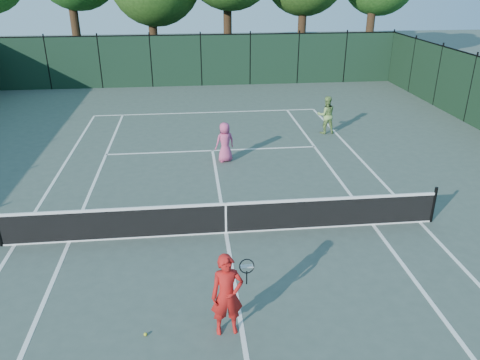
{
  "coord_description": "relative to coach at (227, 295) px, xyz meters",
  "views": [
    {
      "loc": [
        -0.83,
        -10.92,
        6.46
      ],
      "look_at": [
        0.49,
        1.0,
        1.1
      ],
      "focal_mm": 35.0,
      "sensor_mm": 36.0,
      "label": 1
    }
  ],
  "objects": [
    {
      "name": "ground",
      "position": [
        0.28,
        3.75,
        -0.86
      ],
      "size": [
        90.0,
        90.0,
        0.0
      ],
      "primitive_type": "plane",
      "color": "#425147",
      "rests_on": "ground"
    },
    {
      "name": "sideline_doubles_left",
      "position": [
        -5.2,
        3.75,
        -0.86
      ],
      "size": [
        0.1,
        23.77,
        0.01
      ],
      "primitive_type": "cube",
      "color": "white",
      "rests_on": "ground"
    },
    {
      "name": "sideline_doubles_right",
      "position": [
        5.77,
        3.75,
        -0.86
      ],
      "size": [
        0.1,
        23.77,
        0.01
      ],
      "primitive_type": "cube",
      "color": "white",
      "rests_on": "ground"
    },
    {
      "name": "sideline_singles_left",
      "position": [
        -3.83,
        3.75,
        -0.86
      ],
      "size": [
        0.1,
        23.77,
        0.01
      ],
      "primitive_type": "cube",
      "color": "white",
      "rests_on": "ground"
    },
    {
      "name": "sideline_singles_right",
      "position": [
        4.4,
        3.75,
        -0.86
      ],
      "size": [
        0.1,
        23.77,
        0.01
      ],
      "primitive_type": "cube",
      "color": "white",
      "rests_on": "ground"
    },
    {
      "name": "baseline_far",
      "position": [
        0.28,
        15.64,
        -0.86
      ],
      "size": [
        10.97,
        0.1,
        0.01
      ],
      "primitive_type": "cube",
      "color": "white",
      "rests_on": "ground"
    },
    {
      "name": "service_line_far",
      "position": [
        0.28,
        10.15,
        -0.86
      ],
      "size": [
        8.23,
        0.1,
        0.01
      ],
      "primitive_type": "cube",
      "color": "white",
      "rests_on": "ground"
    },
    {
      "name": "center_service_line",
      "position": [
        0.28,
        3.75,
        -0.86
      ],
      "size": [
        0.1,
        12.8,
        0.01
      ],
      "primitive_type": "cube",
      "color": "white",
      "rests_on": "ground"
    },
    {
      "name": "tennis_net",
      "position": [
        0.28,
        3.75,
        -0.39
      ],
      "size": [
        11.69,
        0.09,
        1.06
      ],
      "color": "black",
      "rests_on": "ground"
    },
    {
      "name": "fence_far",
      "position": [
        0.28,
        21.75,
        0.64
      ],
      "size": [
        24.0,
        0.05,
        3.0
      ],
      "primitive_type": "cube",
      "color": "black",
      "rests_on": "ground"
    },
    {
      "name": "coach",
      "position": [
        0.0,
        0.0,
        0.0
      ],
      "size": [
        0.9,
        0.67,
        1.72
      ],
      "rotation": [
        0.0,
        0.0,
        0.08
      ],
      "color": "red",
      "rests_on": "ground"
    },
    {
      "name": "player_pink",
      "position": [
        0.68,
        9.0,
        -0.12
      ],
      "size": [
        0.84,
        0.68,
        1.48
      ],
      "rotation": [
        0.0,
        0.0,
        3.48
      ],
      "color": "#CD487A",
      "rests_on": "ground"
    },
    {
      "name": "player_green",
      "position": [
        5.29,
        11.82,
        -0.05
      ],
      "size": [
        0.81,
        0.64,
        1.63
      ],
      "rotation": [
        0.0,
        0.0,
        3.17
      ],
      "color": "#7AA251",
      "rests_on": "ground"
    },
    {
      "name": "loose_ball_midcourt",
      "position": [
        -1.6,
        0.04,
        -0.83
      ],
      "size": [
        0.07,
        0.07,
        0.07
      ],
      "primitive_type": "sphere",
      "color": "gold",
      "rests_on": "ground"
    }
  ]
}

